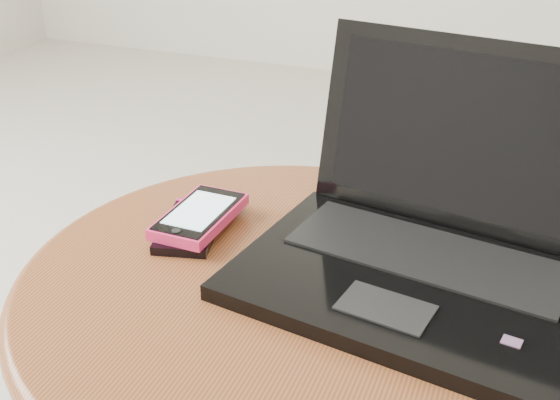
% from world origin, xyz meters
% --- Properties ---
extents(table, '(0.56, 0.56, 0.44)m').
position_xyz_m(table, '(-0.03, -0.08, 0.35)').
color(table, '#643611').
rests_on(table, ground).
extents(laptop, '(0.37, 0.33, 0.22)m').
position_xyz_m(laptop, '(0.10, -0.02, 0.48)').
color(laptop, black).
rests_on(laptop, table).
extents(phone_black, '(0.09, 0.13, 0.01)m').
position_xyz_m(phone_black, '(-0.17, -0.03, 0.45)').
color(phone_black, black).
rests_on(phone_black, table).
extents(phone_pink, '(0.07, 0.12, 0.01)m').
position_xyz_m(phone_pink, '(-0.16, -0.03, 0.46)').
color(phone_pink, '#FD2B6C').
rests_on(phone_pink, phone_black).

